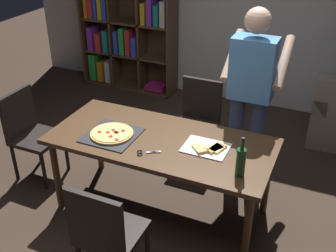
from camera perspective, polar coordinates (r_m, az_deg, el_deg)
ground_plane at (r=3.90m, az=-0.91°, el=-11.30°), size 12.00×12.00×0.00m
dining_table at (r=3.50m, az=-1.00°, el=-2.84°), size 1.88×0.85×0.75m
chair_near_camera at (r=2.97m, az=-8.61°, el=-14.15°), size 0.42×0.42×0.90m
chair_far_side at (r=4.31m, az=4.11°, el=1.19°), size 0.42×0.42×0.90m
chair_left_end at (r=4.30m, az=-18.50°, el=-0.46°), size 0.42×0.42×0.90m
bookshelf at (r=6.06m, az=-6.04°, el=13.99°), size 1.40×0.35×1.95m
person_serving_pizza at (r=3.77m, az=11.29°, el=4.61°), size 0.55×0.54×1.75m
pepperoni_pizza_on_tray at (r=3.54m, az=-7.72°, el=-1.09°), size 0.43×0.43×0.04m
pizza_slices_on_towel at (r=3.34m, az=5.51°, el=-3.04°), size 0.36×0.28×0.03m
wine_bottle at (r=3.02m, az=9.96°, el=-4.83°), size 0.07×0.07×0.32m
kitchen_scissors at (r=3.28m, az=-3.21°, el=-3.66°), size 0.19×0.14×0.01m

